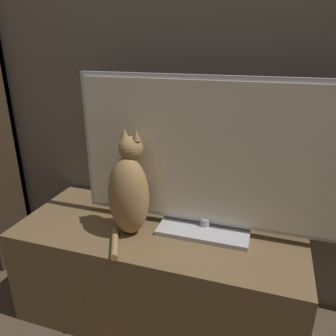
% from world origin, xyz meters
% --- Properties ---
extents(wall_back, '(4.80, 0.05, 2.60)m').
position_xyz_m(wall_back, '(0.00, 1.22, 1.30)').
color(wall_back, '#60564C').
rests_on(wall_back, ground_plane).
extents(tv_stand, '(1.26, 0.53, 0.47)m').
position_xyz_m(tv_stand, '(0.00, 0.92, 0.23)').
color(tv_stand, brown).
rests_on(tv_stand, ground_plane).
extents(tv, '(1.12, 0.23, 0.66)m').
position_xyz_m(tv, '(0.20, 0.98, 0.79)').
color(tv, '#B7B7BC').
rests_on(tv, tv_stand).
extents(cat, '(0.20, 0.30, 0.45)m').
position_xyz_m(cat, '(-0.11, 0.86, 0.65)').
color(cat, '#997547').
rests_on(cat, tv_stand).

